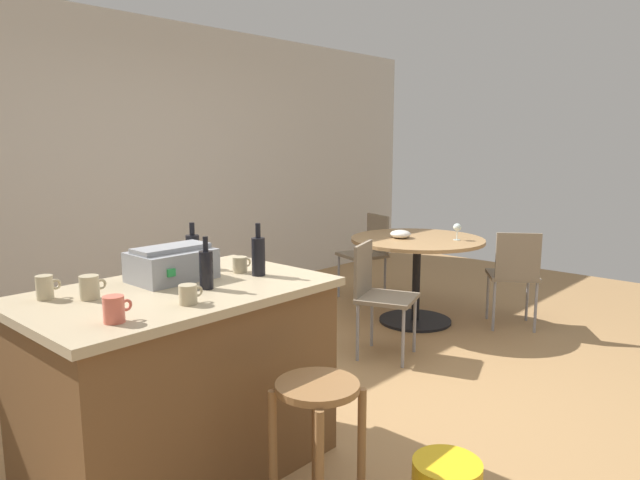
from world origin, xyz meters
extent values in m
plane|color=#A37A4C|center=(0.00, 0.00, 0.00)|extent=(8.80, 8.80, 0.00)
cube|color=beige|center=(0.00, 2.83, 1.35)|extent=(8.00, 0.10, 2.70)
cube|color=brown|center=(-1.30, 0.24, 0.44)|extent=(1.33, 0.81, 0.88)
cube|color=tan|center=(-1.30, 0.24, 0.90)|extent=(1.39, 0.87, 0.04)
cylinder|color=olive|center=(-1.03, -0.38, 0.30)|extent=(0.04, 0.04, 0.60)
cylinder|color=olive|center=(-1.29, -0.38, 0.30)|extent=(0.04, 0.04, 0.60)
cylinder|color=olive|center=(-1.03, -0.63, 0.30)|extent=(0.04, 0.04, 0.60)
cylinder|color=olive|center=(-1.16, -0.51, 0.61)|extent=(0.35, 0.35, 0.03)
cylinder|color=black|center=(1.47, 0.72, 0.01)|extent=(0.64, 0.64, 0.02)
cylinder|color=black|center=(1.47, 0.72, 0.36)|extent=(0.07, 0.07, 0.73)
cylinder|color=#A37A4C|center=(1.47, 0.72, 0.74)|extent=(1.16, 1.16, 0.03)
cube|color=#7F705B|center=(1.75, 1.55, 0.46)|extent=(0.51, 0.51, 0.03)
cube|color=#7F705B|center=(1.93, 1.49, 0.66)|extent=(0.14, 0.35, 0.40)
cylinder|color=gray|center=(1.86, 1.34, 0.22)|extent=(0.02, 0.02, 0.44)
cylinder|color=gray|center=(1.97, 1.66, 0.22)|extent=(0.02, 0.02, 0.44)
cylinder|color=gray|center=(1.65, 1.77, 0.22)|extent=(0.02, 0.02, 0.44)
cylinder|color=gray|center=(1.54, 1.45, 0.22)|extent=(0.02, 0.02, 0.44)
cube|color=#7F705B|center=(0.61, 0.41, 0.45)|extent=(0.51, 0.51, 0.03)
cube|color=#7F705B|center=(0.54, 0.59, 0.65)|extent=(0.35, 0.14, 0.40)
cylinder|color=gray|center=(0.71, 0.63, 0.22)|extent=(0.02, 0.02, 0.43)
cylinder|color=gray|center=(0.39, 0.52, 0.22)|extent=(0.02, 0.02, 0.43)
cylinder|color=gray|center=(0.50, 0.20, 0.22)|extent=(0.02, 0.02, 0.43)
cylinder|color=gray|center=(0.83, 0.31, 0.22)|extent=(0.02, 0.02, 0.43)
cube|color=#7F705B|center=(1.94, 0.05, 0.45)|extent=(0.56, 0.56, 0.03)
cube|color=#7F705B|center=(1.78, -0.06, 0.65)|extent=(0.23, 0.31, 0.40)
cylinder|color=gray|center=(1.70, 0.09, 0.22)|extent=(0.02, 0.02, 0.43)
cylinder|color=gray|center=(1.89, -0.19, 0.22)|extent=(0.02, 0.02, 0.43)
cylinder|color=gray|center=(2.17, 0.00, 0.22)|extent=(0.02, 0.02, 0.43)
cylinder|color=gray|center=(1.98, 0.28, 0.22)|extent=(0.02, 0.02, 0.43)
cube|color=gray|center=(-1.22, 0.40, 0.99)|extent=(0.38, 0.27, 0.15)
cube|color=gray|center=(-1.22, 0.40, 1.08)|extent=(0.36, 0.16, 0.02)
cube|color=green|center=(-1.32, 0.26, 0.99)|extent=(0.04, 0.01, 0.04)
cube|color=green|center=(-1.13, 0.26, 0.99)|extent=(0.04, 0.01, 0.04)
cylinder|color=black|center=(-0.87, 0.16, 1.01)|extent=(0.07, 0.07, 0.19)
cylinder|color=black|center=(-0.87, 0.16, 1.15)|extent=(0.03, 0.03, 0.07)
cylinder|color=black|center=(-0.99, 0.56, 1.01)|extent=(0.07, 0.07, 0.18)
cylinder|color=black|center=(-0.99, 0.56, 1.13)|extent=(0.03, 0.03, 0.07)
cylinder|color=black|center=(-1.22, 0.13, 1.01)|extent=(0.06, 0.06, 0.18)
cylinder|color=black|center=(-1.22, 0.13, 1.13)|extent=(0.02, 0.02, 0.07)
cylinder|color=#DB6651|center=(-1.76, -0.02, 0.97)|extent=(0.08, 0.08, 0.10)
torus|color=#DB6651|center=(-1.71, -0.02, 0.97)|extent=(0.05, 0.01, 0.05)
cylinder|color=tan|center=(-0.89, 0.28, 0.96)|extent=(0.08, 0.08, 0.08)
torus|color=tan|center=(-0.84, 0.28, 0.96)|extent=(0.05, 0.01, 0.05)
cylinder|color=tan|center=(-1.79, 0.50, 0.97)|extent=(0.07, 0.07, 0.10)
torus|color=tan|center=(-1.75, 0.50, 0.98)|extent=(0.05, 0.01, 0.05)
cylinder|color=tan|center=(-1.42, -0.02, 0.96)|extent=(0.08, 0.08, 0.08)
torus|color=tan|center=(-1.37, -0.02, 0.96)|extent=(0.05, 0.01, 0.05)
cylinder|color=tan|center=(-1.66, 0.36, 0.97)|extent=(0.08, 0.08, 0.10)
torus|color=tan|center=(-1.61, 0.36, 0.98)|extent=(0.05, 0.01, 0.05)
cylinder|color=silver|center=(1.61, 0.41, 0.76)|extent=(0.06, 0.06, 0.00)
cylinder|color=silver|center=(1.61, 0.41, 0.80)|extent=(0.01, 0.01, 0.08)
ellipsoid|color=silver|center=(1.61, 0.41, 0.87)|extent=(0.07, 0.07, 0.06)
ellipsoid|color=white|center=(1.38, 0.83, 0.79)|extent=(0.18, 0.18, 0.07)
camera|label=1|loc=(-2.78, -1.99, 1.59)|focal=32.46mm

